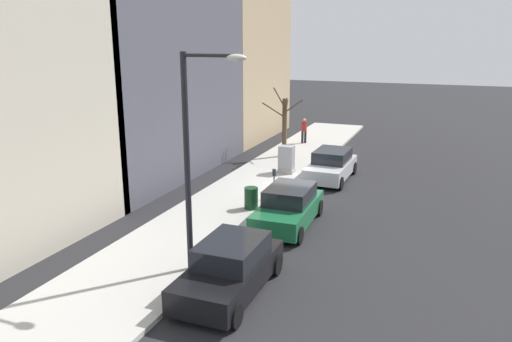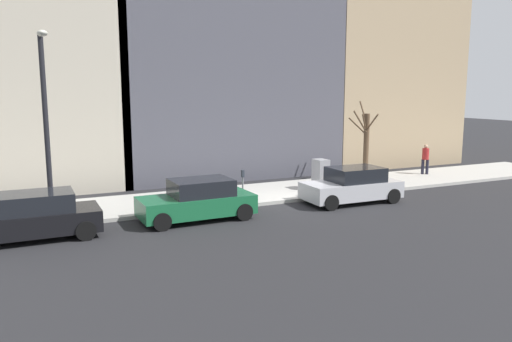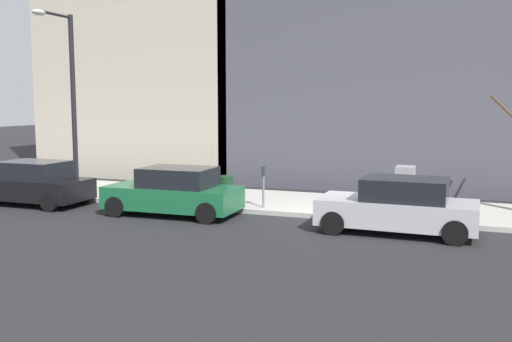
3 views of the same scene
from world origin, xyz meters
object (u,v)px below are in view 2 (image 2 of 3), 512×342
object	(u,v)px
parked_car_silver	(352,186)
parking_meter	(243,182)
parked_car_green	(198,200)
bare_tree	(366,143)
office_block_center	(203,36)
parked_car_black	(33,217)
trash_bin	(204,193)
pedestrian_near_meter	(425,157)
utility_box	(321,175)
streetlamp	(46,112)

from	to	relation	value
parked_car_silver	parking_meter	xyz separation A→B (m)	(1.51, 4.45, 0.24)
parked_car_silver	parked_car_green	size ratio (longest dim) A/B	1.00
bare_tree	office_block_center	world-z (taller)	office_block_center
parked_car_silver	office_block_center	size ratio (longest dim) A/B	0.26
parked_car_black	trash_bin	distance (m)	6.75
parked_car_black	pedestrian_near_meter	bearing A→B (deg)	-79.61
utility_box	streetlamp	bearing A→B (deg)	94.95
parked_car_black	bare_tree	distance (m)	16.39
utility_box	bare_tree	bearing A→B (deg)	-69.84
utility_box	bare_tree	distance (m)	3.96
parked_car_green	office_block_center	bearing A→B (deg)	-21.89
parked_car_green	parked_car_black	world-z (taller)	same
parked_car_green	parked_car_black	xyz separation A→B (m)	(-0.06, 5.57, 0.00)
bare_tree	trash_bin	bearing A→B (deg)	100.19
parked_car_green	office_block_center	distance (m)	15.41
parked_car_green	parking_meter	distance (m)	2.87
utility_box	streetlamp	world-z (taller)	streetlamp
parked_car_black	trash_bin	bearing A→B (deg)	-72.95
parked_car_silver	parking_meter	distance (m)	4.70
parked_car_black	office_block_center	distance (m)	17.97
parking_meter	pedestrian_near_meter	xyz separation A→B (m)	(2.10, -11.97, 0.11)
utility_box	trash_bin	distance (m)	5.93
streetlamp	pedestrian_near_meter	size ratio (longest dim) A/B	3.92
pedestrian_near_meter	utility_box	bearing A→B (deg)	-132.66
office_block_center	parked_car_green	bearing A→B (deg)	159.44
pedestrian_near_meter	office_block_center	world-z (taller)	office_block_center
parking_meter	office_block_center	size ratio (longest dim) A/B	0.08
utility_box	pedestrian_near_meter	size ratio (longest dim) A/B	0.86
parked_car_silver	pedestrian_near_meter	size ratio (longest dim) A/B	2.55
parked_car_black	utility_box	size ratio (longest dim) A/B	2.94
parked_car_green	bare_tree	bearing A→B (deg)	-72.14
parked_car_silver	bare_tree	distance (m)	5.20
streetlamp	trash_bin	bearing A→B (deg)	-83.96
parking_meter	office_block_center	xyz separation A→B (m)	(11.24, -2.30, 7.08)
parked_car_silver	parked_car_green	bearing A→B (deg)	90.62
office_block_center	trash_bin	bearing A→B (deg)	160.29
pedestrian_near_meter	office_block_center	size ratio (longest dim) A/B	0.10
pedestrian_near_meter	office_block_center	bearing A→B (deg)	174.61
bare_tree	trash_bin	distance (m)	9.72
parked_car_green	streetlamp	bearing A→B (deg)	74.07
pedestrian_near_meter	office_block_center	distance (m)	15.02
office_block_center	parking_meter	bearing A→B (deg)	168.42
streetlamp	bare_tree	xyz separation A→B (m)	(2.32, -15.29, -1.96)
streetlamp	parked_car_black	bearing A→B (deg)	154.95
parked_car_green	pedestrian_near_meter	distance (m)	14.86
parked_car_green	parking_meter	xyz separation A→B (m)	(1.45, -2.46, 0.24)
parked_car_black	office_block_center	bearing A→B (deg)	-38.85
trash_bin	pedestrian_near_meter	size ratio (longest dim) A/B	0.54
parked_car_black	bare_tree	size ratio (longest dim) A/B	1.04
utility_box	pedestrian_near_meter	distance (m)	7.72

